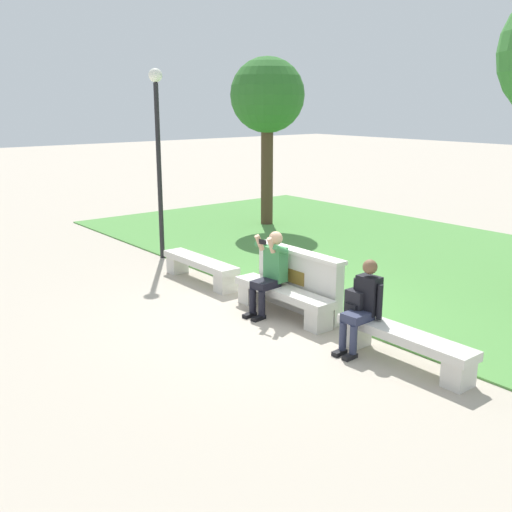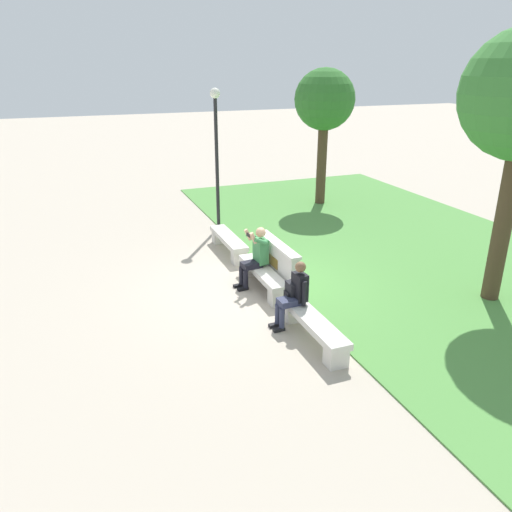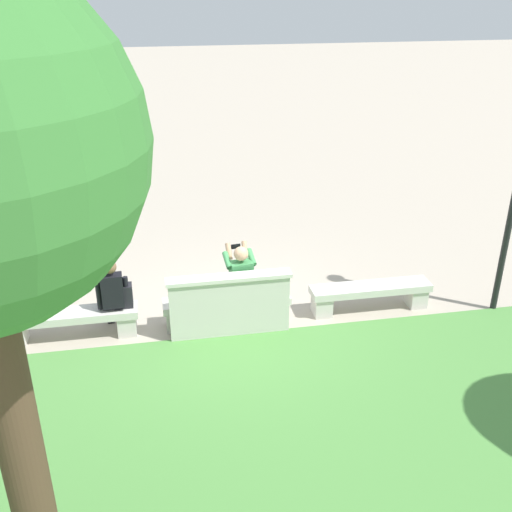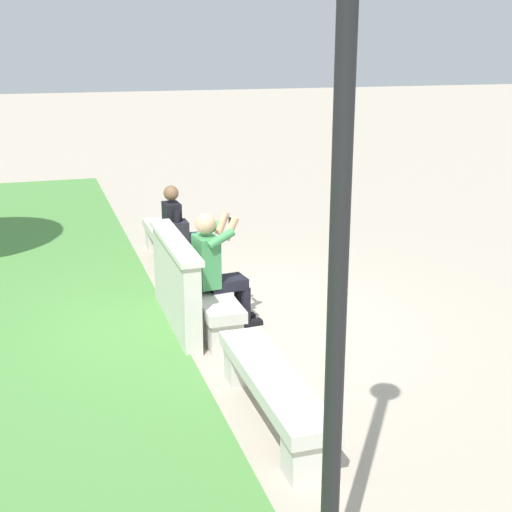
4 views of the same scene
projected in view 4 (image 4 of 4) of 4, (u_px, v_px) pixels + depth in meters
The scene contains 9 objects.
ground_plane at pixel (206, 321), 8.14m from camera, with size 80.00×80.00×0.00m, color #B2A593.
bench_main at pixel (273, 389), 5.90m from camera, with size 1.98×0.40×0.45m.
bench_near at pixel (206, 297), 8.05m from camera, with size 1.98×0.40×0.45m.
bench_mid at pixel (167, 243), 10.20m from camera, with size 1.98×0.40×0.45m.
backrest_wall_with_plaque at pixel (176, 282), 7.89m from camera, with size 1.86×0.24×1.01m.
person_photographer at pixel (217, 265), 7.75m from camera, with size 0.50×0.75×1.32m.
person_distant at pixel (180, 228), 9.53m from camera, with size 0.48×0.68×1.26m.
backpack at pixel (181, 235), 9.40m from camera, with size 0.28×0.24×0.43m.
lamp_post at pixel (342, 151), 3.30m from camera, with size 0.28×0.28×3.96m.
Camera 4 is at (-7.40, 1.73, 3.06)m, focal length 50.00 mm.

